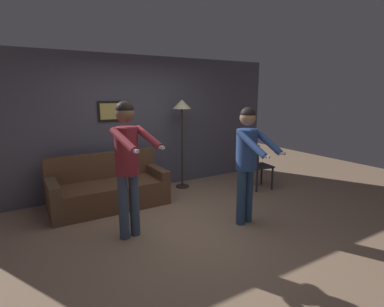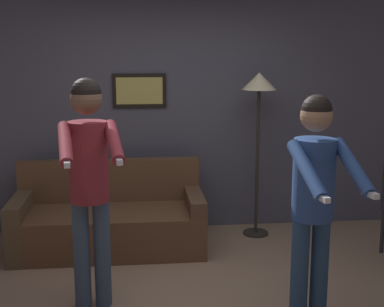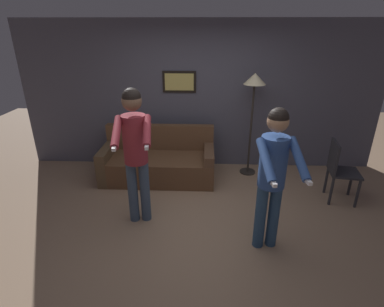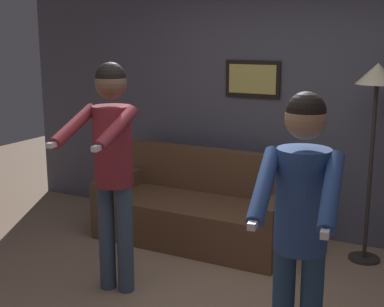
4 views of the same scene
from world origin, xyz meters
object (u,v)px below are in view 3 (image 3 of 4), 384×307
couch (159,163)px  torchiere_lamp (254,90)px  person_standing_right (273,169)px  person_standing_left (135,145)px  dining_chair_distant (339,168)px

couch → torchiere_lamp: size_ratio=1.07×
torchiere_lamp → person_standing_right: size_ratio=1.04×
couch → person_standing_left: person_standing_left is taller
person_standing_left → person_standing_right: bearing=-15.8°
person_standing_left → person_standing_right: size_ratio=1.06×
person_standing_right → person_standing_left: bearing=164.2°
person_standing_right → dining_chair_distant: 1.76m
person_standing_left → dining_chair_distant: (2.86, 0.67, -0.59)m
couch → torchiere_lamp: (1.59, 0.26, 1.23)m
dining_chair_distant → person_standing_left: bearing=-166.8°
couch → person_standing_left: bearing=-93.2°
dining_chair_distant → person_standing_right: bearing=-138.0°
torchiere_lamp → person_standing_right: bearing=-91.4°
torchiere_lamp → person_standing_left: person_standing_left is taller
torchiere_lamp → dining_chair_distant: bearing=-35.8°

